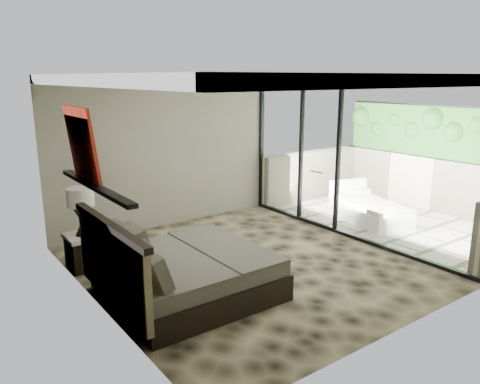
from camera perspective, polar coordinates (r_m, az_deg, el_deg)
floor at (r=7.15m, az=0.81°, el=-8.89°), size 5.00×5.00×0.00m
ceiling at (r=6.60m, az=0.89°, el=14.07°), size 4.50×5.00×0.02m
back_wall at (r=8.82m, az=-8.96°, el=4.79°), size 4.50×0.02×2.80m
left_wall at (r=5.71m, az=-17.41°, el=-0.63°), size 0.02×5.00×2.80m
glass_wall at (r=8.27m, az=13.44°, el=3.97°), size 0.08×5.00×2.80m
terrace_slab at (r=9.77m, az=18.72°, el=-3.71°), size 3.00×5.00×0.12m
parapet_far at (r=10.72m, az=23.16°, el=0.80°), size 0.30×5.00×1.10m
foliage_hedge at (r=10.55m, az=23.73°, el=6.63°), size 0.36×4.60×1.10m
picture_ledge at (r=5.80m, az=-17.25°, el=0.62°), size 0.12×2.20×0.05m
bed at (r=6.12m, az=-7.21°, el=-9.70°), size 2.03×1.97×1.12m
nightstand at (r=7.34m, az=-18.29°, el=-6.80°), size 0.65×0.65×0.53m
table_lamp at (r=7.11m, az=-18.82°, el=-1.53°), size 0.39×0.39×0.70m
abstract_canvas at (r=6.02m, az=-18.76°, el=5.58°), size 0.13×0.90×0.90m
framed_print at (r=6.08m, az=-18.22°, el=4.26°), size 0.11×0.50×0.60m
ottoman at (r=10.40m, az=13.94°, el=-0.68°), size 0.59×0.59×0.46m
lounger at (r=9.63m, az=15.37°, el=-2.06°), size 1.25×1.85×0.66m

